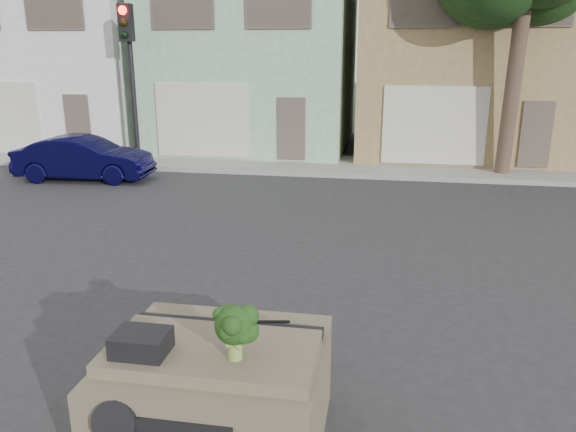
# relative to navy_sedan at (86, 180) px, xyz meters

# --- Properties ---
(ground_plane) EXTENTS (120.00, 120.00, 0.00)m
(ground_plane) POSITION_rel_navy_sedan_xyz_m (7.23, -7.50, 0.00)
(ground_plane) COLOR #303033
(ground_plane) RESTS_ON ground
(sidewalk) EXTENTS (40.00, 3.00, 0.15)m
(sidewalk) POSITION_rel_navy_sedan_xyz_m (7.23, 3.00, 0.07)
(sidewalk) COLOR gray
(sidewalk) RESTS_ON ground
(townhouse_white) EXTENTS (7.20, 8.20, 7.55)m
(townhouse_white) POSITION_rel_navy_sedan_xyz_m (-3.77, 7.00, 3.77)
(townhouse_white) COLOR white
(townhouse_white) RESTS_ON ground
(townhouse_mint) EXTENTS (7.20, 8.20, 7.55)m
(townhouse_mint) POSITION_rel_navy_sedan_xyz_m (3.73, 7.00, 3.77)
(townhouse_mint) COLOR #98C29C
(townhouse_mint) RESTS_ON ground
(townhouse_tan) EXTENTS (7.20, 8.20, 7.55)m
(townhouse_tan) POSITION_rel_navy_sedan_xyz_m (11.23, 7.00, 3.77)
(townhouse_tan) COLOR #977F4F
(townhouse_tan) RESTS_ON ground
(navy_sedan) EXTENTS (4.02, 1.65, 1.29)m
(navy_sedan) POSITION_rel_navy_sedan_xyz_m (0.00, 0.00, 0.00)
(navy_sedan) COLOR black
(navy_sedan) RESTS_ON ground
(traffic_signal) EXTENTS (0.40, 0.40, 5.10)m
(traffic_signal) POSITION_rel_navy_sedan_xyz_m (0.73, 2.00, 2.55)
(traffic_signal) COLOR black
(traffic_signal) RESTS_ON ground
(tree_near) EXTENTS (4.40, 4.00, 8.50)m
(tree_near) POSITION_rel_navy_sedan_xyz_m (12.23, 2.30, 4.25)
(tree_near) COLOR #173413
(tree_near) RESTS_ON ground
(car_dashboard) EXTENTS (2.00, 1.80, 1.12)m
(car_dashboard) POSITION_rel_navy_sedan_xyz_m (7.23, -10.50, 0.56)
(car_dashboard) COLOR #6D624B
(car_dashboard) RESTS_ON ground
(instrument_hump) EXTENTS (0.48, 0.38, 0.20)m
(instrument_hump) POSITION_rel_navy_sedan_xyz_m (6.65, -10.85, 1.22)
(instrument_hump) COLOR black
(instrument_hump) RESTS_ON car_dashboard
(wiper_arm) EXTENTS (0.69, 0.15, 0.02)m
(wiper_arm) POSITION_rel_navy_sedan_xyz_m (7.51, -10.12, 1.13)
(wiper_arm) COLOR black
(wiper_arm) RESTS_ON car_dashboard
(broccoli) EXTENTS (0.43, 0.43, 0.50)m
(broccoli) POSITION_rel_navy_sedan_xyz_m (7.50, -10.80, 1.37)
(broccoli) COLOR #193511
(broccoli) RESTS_ON car_dashboard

